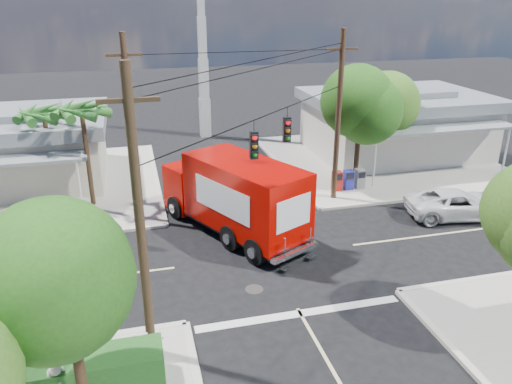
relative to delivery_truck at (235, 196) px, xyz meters
name	(u,v)px	position (x,y,z in m)	size (l,w,h in m)	color
ground	(268,256)	(0.87, -2.58, -1.87)	(120.00, 120.00, 0.00)	black
sidewalk_ne	(379,160)	(11.75, 8.30, -1.80)	(14.12, 14.12, 0.14)	#A5A095
sidewalk_nw	(35,189)	(-10.01, 8.30, -1.80)	(14.12, 14.12, 0.14)	#A5A095
road_markings	(277,273)	(0.87, -4.05, -1.86)	(32.00, 32.00, 0.01)	beige
building_ne	(396,122)	(13.37, 9.38, 0.45)	(11.80, 10.20, 4.50)	silver
building_nw	(13,146)	(-11.13, 9.88, 0.36)	(10.80, 10.20, 4.30)	beige
radio_tower	(203,63)	(1.37, 17.42, 3.78)	(0.80, 0.80, 17.00)	silver
tree_sw_front	(65,282)	(-6.12, -10.12, 2.47)	(3.88, 3.78, 6.03)	#422D1C
tree_ne_front	(361,106)	(8.08, 4.18, 2.90)	(4.21, 4.14, 6.66)	#422D1C
tree_ne_back	(384,106)	(10.68, 6.38, 2.32)	(3.77, 3.66, 5.82)	#422D1C
palm_nw_front	(82,113)	(-6.63, 4.92, 3.18)	(3.01, 3.08, 5.59)	#422D1C
palm_nw_back	(44,116)	(-8.63, 6.42, 2.81)	(3.01, 3.08, 5.19)	#422D1C
utility_poles	(222,144)	(-0.71, -0.98, 2.81)	(12.00, 10.68, 9.00)	#473321
picket_fence	(60,360)	(-6.93, -8.18, -1.18)	(5.94, 0.06, 1.00)	silver
hedge_sw	(49,380)	(-7.13, -8.98, -1.18)	(6.20, 1.20, 1.10)	#1B4816
vending_boxes	(348,180)	(7.37, 3.62, -1.18)	(1.90, 0.50, 1.10)	#A41810
delivery_truck	(235,196)	(0.00, 0.00, 0.00)	(5.99, 8.69, 3.67)	black
parked_car	(457,204)	(11.21, -1.01, -1.16)	(2.33, 5.05, 1.40)	silver
pedestrian	(57,383)	(-6.84, -9.45, -0.93)	(0.58, 0.38, 1.59)	beige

